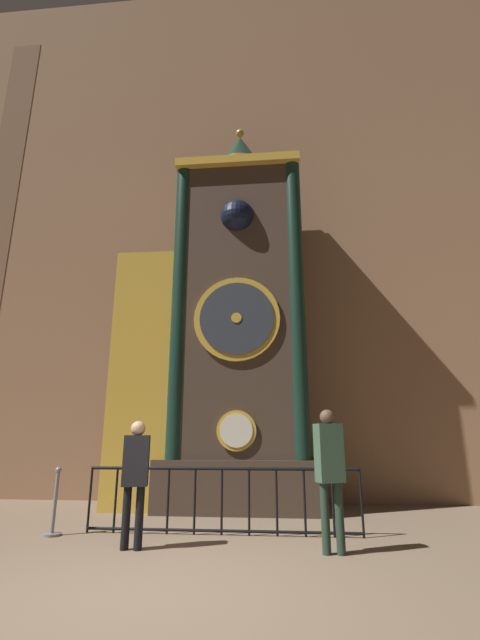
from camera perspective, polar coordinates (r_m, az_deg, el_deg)
ground_plane at (r=4.79m, az=-13.11°, el=-32.27°), size 28.00×28.00×0.00m
cathedral_back_wall at (r=12.27m, az=-2.07°, el=14.98°), size 24.00×0.32×15.26m
clock_tower at (r=9.62m, az=-2.53°, el=-1.35°), size 4.41×1.82×9.07m
railing_fence at (r=7.11m, az=-2.44°, el=-22.52°), size 4.24×0.05×0.97m
visitor_near at (r=6.34m, az=-13.75°, el=-18.92°), size 0.38×0.29×1.64m
visitor_far at (r=6.05m, az=11.86°, el=-18.37°), size 0.39×0.32×1.78m
stanchion_post at (r=7.65m, az=-23.57°, el=-22.53°), size 0.28×0.28×0.98m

